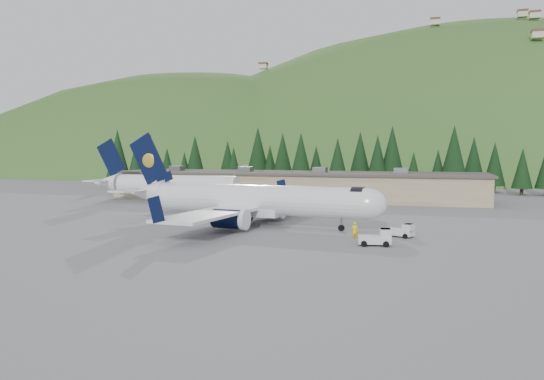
{
  "coord_description": "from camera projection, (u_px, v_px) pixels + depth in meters",
  "views": [
    {
      "loc": [
        20.06,
        -61.15,
        9.15
      ],
      "look_at": [
        0.0,
        6.0,
        4.0
      ],
      "focal_mm": 35.0,
      "sensor_mm": 36.0,
      "label": 1
    }
  ],
  "objects": [
    {
      "name": "ground",
      "position": [
        258.0,
        226.0,
        64.83
      ],
      "size": [
        600.0,
        600.0,
        0.0
      ],
      "primitive_type": "plane",
      "color": "slate"
    },
    {
      "name": "airliner",
      "position": [
        250.0,
        201.0,
        65.0
      ],
      "size": [
        35.02,
        32.93,
        11.61
      ],
      "rotation": [
        0.0,
        0.0,
        -0.11
      ],
      "color": "white",
      "rests_on": "ground"
    },
    {
      "name": "second_airliner",
      "position": [
        162.0,
        184.0,
        92.72
      ],
      "size": [
        27.5,
        11.0,
        10.05
      ],
      "color": "white",
      "rests_on": "ground"
    },
    {
      "name": "baggage_tug_a",
      "position": [
        377.0,
        238.0,
        51.34
      ],
      "size": [
        3.35,
        2.34,
        1.67
      ],
      "rotation": [
        0.0,
        0.0,
        0.18
      ],
      "color": "silver",
      "rests_on": "ground"
    },
    {
      "name": "baggage_tug_b",
      "position": [
        403.0,
        231.0,
        56.37
      ],
      "size": [
        3.09,
        2.46,
        1.48
      ],
      "rotation": [
        0.0,
        0.0,
        -0.39
      ],
      "color": "silver",
      "rests_on": "ground"
    },
    {
      "name": "terminal_building",
      "position": [
        295.0,
        185.0,
        102.38
      ],
      "size": [
        71.0,
        17.0,
        6.1
      ],
      "color": "#957B61",
      "rests_on": "ground"
    },
    {
      "name": "ramp_worker",
      "position": [
        355.0,
        231.0,
        54.57
      ],
      "size": [
        0.77,
        0.59,
        1.88
      ],
      "primitive_type": "imported",
      "rotation": [
        0.0,
        0.0,
        3.37
      ],
      "color": "#FEDD04",
      "rests_on": "ground"
    },
    {
      "name": "tree_line",
      "position": [
        305.0,
        159.0,
        122.83
      ],
      "size": [
        112.29,
        17.03,
        13.82
      ],
      "color": "black",
      "rests_on": "ground"
    },
    {
      "name": "hills",
      "position": [
        499.0,
        343.0,
        253.85
      ],
      "size": [
        614.0,
        330.0,
        300.0
      ],
      "color": "#304D1B",
      "rests_on": "ground"
    }
  ]
}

